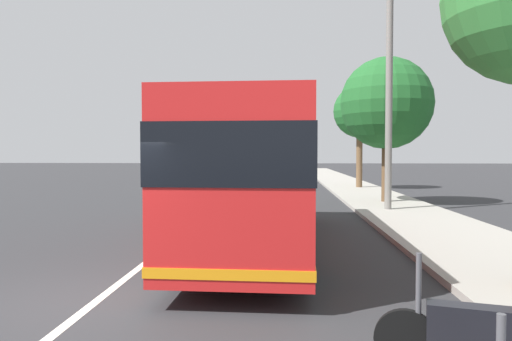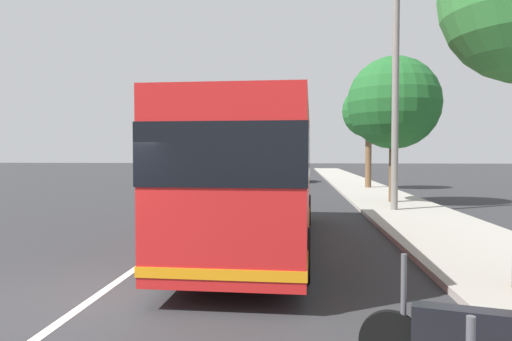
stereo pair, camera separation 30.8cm
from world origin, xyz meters
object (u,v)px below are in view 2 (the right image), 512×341
at_px(car_oncoming, 233,174).
at_px(car_ahead_same_lane, 296,173).
at_px(roadside_tree_far_block, 369,112).
at_px(coach_bus, 260,171).
at_px(utility_pole, 395,105).
at_px(car_side_street, 248,170).
at_px(roadside_tree_mid_block, 394,103).
at_px(motorcycle_mid_row, 475,338).
at_px(car_behind_bus, 239,172).

bearing_deg(car_oncoming, car_ahead_same_lane, 122.77).
distance_m(car_ahead_same_lane, roadside_tree_far_block, 10.14).
height_order(coach_bus, roadside_tree_far_block, roadside_tree_far_block).
height_order(coach_bus, car_oncoming, coach_bus).
bearing_deg(coach_bus, utility_pole, -33.22).
bearing_deg(car_side_street, roadside_tree_mid_block, 17.96).
distance_m(car_side_street, car_ahead_same_lane, 11.06).
bearing_deg(motorcycle_mid_row, roadside_tree_far_block, -80.89).
bearing_deg(roadside_tree_far_block, utility_pole, 176.23).
xyz_separation_m(car_oncoming, utility_pole, (-17.44, -8.87, 3.51)).
xyz_separation_m(car_ahead_same_lane, roadside_tree_far_block, (-7.84, -4.73, 4.35)).
xyz_separation_m(car_behind_bus, car_oncoming, (-6.46, -0.30, 0.02)).
relative_size(car_behind_bus, car_oncoming, 0.89).
xyz_separation_m(car_behind_bus, car_ahead_same_lane, (-3.67, -5.26, 0.03)).
height_order(car_ahead_same_lane, roadside_tree_mid_block, roadside_tree_mid_block).
relative_size(car_ahead_same_lane, roadside_tree_far_block, 0.61).
bearing_deg(car_ahead_same_lane, coach_bus, -178.23).
xyz_separation_m(car_side_street, utility_pole, (-30.03, -9.04, 3.55)).
bearing_deg(roadside_tree_mid_block, car_oncoming, 33.23).
distance_m(coach_bus, motorcycle_mid_row, 7.72).
bearing_deg(car_behind_bus, motorcycle_mid_row, 15.26).
distance_m(car_behind_bus, roadside_tree_mid_block, 23.34).
distance_m(motorcycle_mid_row, car_side_street, 44.50).
xyz_separation_m(car_behind_bus, roadside_tree_far_block, (-11.51, -9.99, 4.38)).
bearing_deg(car_oncoming, utility_pole, 30.36).
relative_size(roadside_tree_mid_block, roadside_tree_far_block, 0.99).
bearing_deg(motorcycle_mid_row, car_oncoming, -62.41).
distance_m(coach_bus, car_ahead_same_lane, 27.10).
bearing_deg(car_behind_bus, roadside_tree_far_block, 45.48).
relative_size(coach_bus, car_oncoming, 2.29).
bearing_deg(car_ahead_same_lane, utility_pole, -165.51).
relative_size(coach_bus, roadside_tree_far_block, 1.56).
bearing_deg(roadside_tree_mid_block, car_side_street, 19.58).
height_order(car_behind_bus, car_oncoming, car_oncoming).
xyz_separation_m(car_oncoming, roadside_tree_far_block, (-5.05, -9.69, 4.36)).
xyz_separation_m(motorcycle_mid_row, roadside_tree_far_block, (26.30, -2.83, 4.59)).
height_order(car_behind_bus, car_side_street, car_behind_bus).
height_order(car_oncoming, car_ahead_same_lane, car_ahead_same_lane).
bearing_deg(coach_bus, car_behind_bus, 9.77).
distance_m(car_behind_bus, roadside_tree_far_block, 15.86).
xyz_separation_m(motorcycle_mid_row, car_side_street, (43.94, 7.03, 0.19)).
bearing_deg(car_side_street, car_behind_bus, -2.81).
height_order(roadside_tree_far_block, utility_pole, utility_pole).
bearing_deg(roadside_tree_mid_block, car_behind_bus, 25.01).
relative_size(coach_bus, motorcycle_mid_row, 4.78).
bearing_deg(car_ahead_same_lane, roadside_tree_far_block, -145.37).
xyz_separation_m(coach_bus, car_side_street, (36.86, 4.29, -1.22)).
distance_m(coach_bus, utility_pole, 8.65).
relative_size(car_ahead_same_lane, roadside_tree_mid_block, 0.62).
bearing_deg(coach_bus, roadside_tree_far_block, -14.57).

